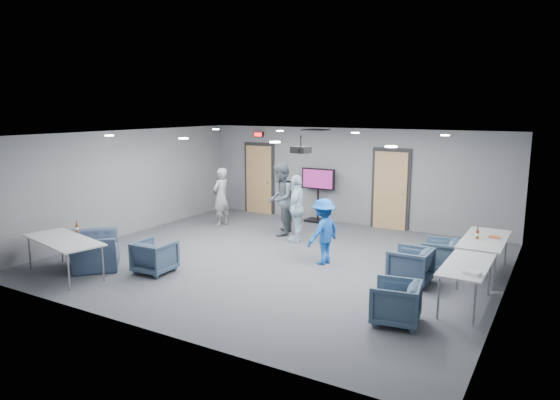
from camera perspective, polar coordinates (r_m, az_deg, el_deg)
The scene contains 29 objects.
floor at distance 10.94m, azimuth -0.23°, elevation -6.79°, with size 9.00×9.00×0.00m, color #3A3C42.
ceiling at distance 10.46m, azimuth -0.24°, elevation 7.48°, with size 9.00×9.00×0.00m, color white.
wall_back at distance 14.17m, azimuth 8.00°, elevation 2.68°, with size 9.00×0.02×2.70m, color slate.
wall_front at distance 7.53m, azimuth -15.90°, elevation -4.53°, with size 9.00×0.02×2.70m, color slate.
wall_left at distance 13.44m, azimuth -17.02°, elevation 1.90°, with size 0.02×8.00×2.70m, color slate.
wall_right at distance 9.24m, azimuth 24.62°, elevation -2.35°, with size 0.02×8.00×2.70m, color slate.
door_left at distance 15.54m, azimuth -2.38°, elevation 2.40°, with size 1.06×0.17×2.24m.
door_right at distance 13.77m, azimuth 12.52°, elevation 1.11°, with size 1.06×0.17×2.24m.
exit_sign at distance 15.39m, azimuth -2.47°, elevation 7.50°, with size 0.32×0.08×0.16m.
hvac_diffuser at distance 13.16m, azimuth 4.11°, elevation 8.00°, with size 0.60×0.60×0.03m, color black.
downlights at distance 10.46m, azimuth -0.24°, elevation 7.39°, with size 6.18×3.78×0.02m.
person_a at distance 13.96m, azimuth -6.77°, elevation 0.35°, with size 0.59×0.39×1.62m, color gray.
person_b at distance 12.83m, azimuth 0.06°, elevation 0.08°, with size 0.91×0.71×1.87m, color slate.
person_c at distance 12.25m, azimuth 1.93°, elevation -0.93°, with size 0.97×0.40×1.65m, color silver.
person_d at distance 10.51m, azimuth 4.97°, elevation -3.60°, with size 0.90×0.52×1.40m, color #194FA8.
chair_right_a at distance 10.66m, azimuth 17.80°, elevation -5.99°, with size 0.68×0.70×0.64m, color #394F63.
chair_right_b at distance 9.72m, azimuth 14.65°, elevation -7.28°, with size 0.73×0.75×0.68m, color #384A61.
chair_right_c at distance 7.95m, azimuth 13.07°, elevation -11.36°, with size 0.70×0.72×0.66m, color #3E536B.
chair_front_a at distance 10.30m, azimuth -14.10°, elevation -6.31°, with size 0.70×0.72×0.66m, color #384B61.
chair_front_b at distance 10.99m, azimuth -20.58°, elevation -5.45°, with size 1.10×0.96×0.72m, color #35445D.
table_right_a at distance 10.61m, azimuth 22.34°, elevation -4.29°, with size 0.79×1.89×0.73m.
table_right_b at distance 8.80m, azimuth 20.56°, elevation -7.18°, with size 0.69×1.66×0.73m.
table_front_left at distance 10.63m, azimuth -23.51°, elevation -4.34°, with size 2.09×1.23×0.73m.
bottle_front at distance 11.05m, azimuth -22.19°, elevation -3.01°, with size 0.06×0.06×0.24m.
bottle_right at distance 10.47m, azimuth 21.63°, elevation -3.67°, with size 0.07×0.07×0.25m.
snack_box at distance 10.68m, azimuth 23.29°, elevation -3.91°, with size 0.20×0.13×0.04m, color #C35B30.
wrapper at distance 8.26m, azimuth 21.12°, elevation -7.79°, with size 0.25×0.17×0.06m, color silver.
tv_stand at distance 14.36m, azimuth 4.37°, elevation 0.96°, with size 1.01×0.48×1.55m.
projector at distance 10.31m, azimuth 2.39°, elevation 5.78°, with size 0.38×0.35×0.36m.
Camera 1 is at (5.29, -9.01, 3.25)m, focal length 32.00 mm.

